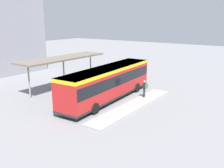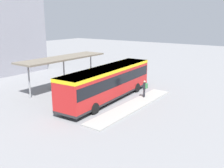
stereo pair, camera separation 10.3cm
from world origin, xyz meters
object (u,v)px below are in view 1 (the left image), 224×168
object	(u,v)px
bicycle_orange	(128,74)
bicycle_black	(121,74)
potted_planter_near_shelter	(66,90)
pedestrian_waiting	(145,88)
city_bus	(108,81)

from	to	relation	value
bicycle_orange	bicycle_black	xyz separation A→B (m)	(-0.41, 0.86, -0.03)
potted_planter_near_shelter	pedestrian_waiting	bearing A→B (deg)	-58.29
bicycle_orange	bicycle_black	distance (m)	0.95
bicycle_orange	potted_planter_near_shelter	size ratio (longest dim) A/B	1.27
city_bus	potted_planter_near_shelter	distance (m)	4.60
bicycle_black	potted_planter_near_shelter	world-z (taller)	potted_planter_near_shelter
bicycle_black	city_bus	bearing A→B (deg)	-72.60
pedestrian_waiting	city_bus	bearing A→B (deg)	26.66
city_bus	potted_planter_near_shelter	world-z (taller)	city_bus
city_bus	bicycle_orange	world-z (taller)	city_bus
pedestrian_waiting	bicycle_black	distance (m)	9.97
city_bus	bicycle_black	distance (m)	10.41
pedestrian_waiting	bicycle_orange	world-z (taller)	pedestrian_waiting
pedestrian_waiting	potted_planter_near_shelter	world-z (taller)	pedestrian_waiting
pedestrian_waiting	potted_planter_near_shelter	bearing A→B (deg)	15.80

